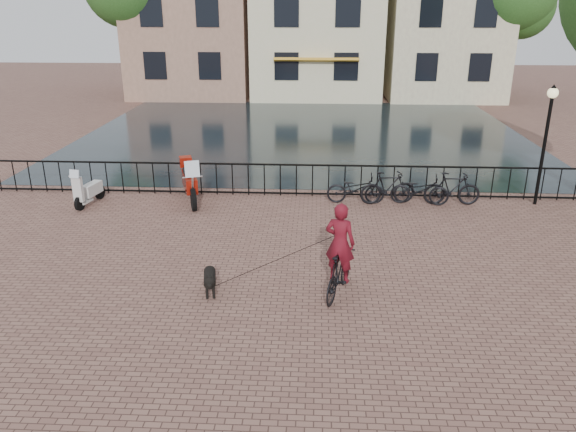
{
  "coord_description": "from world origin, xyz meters",
  "views": [
    {
      "loc": [
        0.61,
        -8.68,
        5.61
      ],
      "look_at": [
        0.0,
        3.0,
        1.2
      ],
      "focal_mm": 35.0,
      "sensor_mm": 36.0,
      "label": 1
    }
  ],
  "objects_px": {
    "lamp_post": "(548,125)",
    "scooter": "(88,184)",
    "motorcycle": "(189,177)",
    "cyclist": "(340,255)",
    "dog": "(210,281)"
  },
  "relations": [
    {
      "from": "lamp_post",
      "to": "motorcycle",
      "type": "height_order",
      "value": "lamp_post"
    },
    {
      "from": "cyclist",
      "to": "scooter",
      "type": "xyz_separation_m",
      "value": [
        -7.24,
        5.23,
        -0.25
      ]
    },
    {
      "from": "lamp_post",
      "to": "scooter",
      "type": "bearing_deg",
      "value": -176.87
    },
    {
      "from": "cyclist",
      "to": "lamp_post",
      "type": "bearing_deg",
      "value": -117.16
    },
    {
      "from": "motorcycle",
      "to": "scooter",
      "type": "distance_m",
      "value": 2.98
    },
    {
      "from": "lamp_post",
      "to": "motorcycle",
      "type": "bearing_deg",
      "value": -178.17
    },
    {
      "from": "cyclist",
      "to": "scooter",
      "type": "distance_m",
      "value": 8.94
    },
    {
      "from": "dog",
      "to": "scooter",
      "type": "height_order",
      "value": "scooter"
    },
    {
      "from": "cyclist",
      "to": "motorcycle",
      "type": "bearing_deg",
      "value": -34.21
    },
    {
      "from": "lamp_post",
      "to": "scooter",
      "type": "height_order",
      "value": "lamp_post"
    },
    {
      "from": "dog",
      "to": "motorcycle",
      "type": "relative_size",
      "value": 0.42
    },
    {
      "from": "lamp_post",
      "to": "scooter",
      "type": "xyz_separation_m",
      "value": [
        -13.33,
        -0.73,
        -1.75
      ]
    },
    {
      "from": "lamp_post",
      "to": "cyclist",
      "type": "xyz_separation_m",
      "value": [
        -6.09,
        -5.96,
        -1.49
      ]
    },
    {
      "from": "dog",
      "to": "scooter",
      "type": "relative_size",
      "value": 0.66
    },
    {
      "from": "scooter",
      "to": "lamp_post",
      "type": "bearing_deg",
      "value": 14.04
    }
  ]
}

